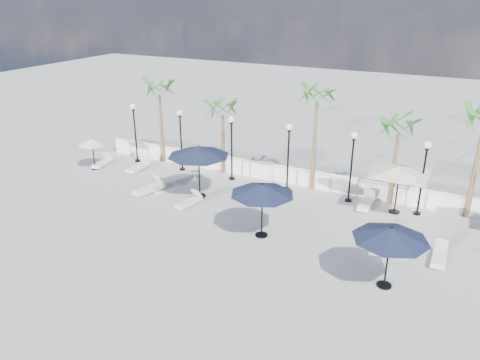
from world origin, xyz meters
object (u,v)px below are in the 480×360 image
at_px(parasol_navy_mid, 262,190).
at_px(parasol_cream_small, 92,142).
at_px(lounger_3, 189,202).
at_px(parasol_cream_sq_a, 400,167).
at_px(lounger_1, 138,166).
at_px(lounger_2, 149,188).
at_px(lounger_6, 439,256).
at_px(parasol_navy_right, 391,234).
at_px(lounger_4, 366,203).
at_px(lounger_5, 375,242).
at_px(parasol_navy_left, 198,152).
at_px(lounger_0, 102,162).

xyz_separation_m(parasol_navy_mid, parasol_cream_small, (-12.91, 3.19, -0.52)).
relative_size(lounger_3, parasol_cream_sq_a, 0.32).
bearing_deg(lounger_1, lounger_2, -46.98).
distance_m(lounger_6, parasol_cream_sq_a, 5.13).
distance_m(lounger_6, parasol_navy_right, 3.88).
height_order(lounger_6, parasol_cream_small, parasol_cream_small).
height_order(parasol_navy_mid, parasol_cream_small, parasol_navy_mid).
relative_size(lounger_4, parasol_cream_sq_a, 0.34).
bearing_deg(lounger_2, lounger_1, 151.49).
bearing_deg(parasol_navy_right, lounger_6, 59.15).
height_order(lounger_2, lounger_5, lounger_2).
distance_m(lounger_2, lounger_4, 11.75).
xyz_separation_m(lounger_6, parasol_navy_left, (-12.30, 1.19, 2.37)).
bearing_deg(lounger_5, parasol_cream_sq_a, 71.26).
relative_size(lounger_5, parasol_navy_left, 0.59).
bearing_deg(lounger_0, lounger_6, -17.28).
xyz_separation_m(parasol_navy_left, parasol_navy_right, (10.61, -4.03, -0.35)).
bearing_deg(lounger_1, parasol_cream_small, -160.58).
xyz_separation_m(lounger_6, parasol_cream_small, (-20.40, 1.86, 1.56)).
relative_size(parasol_navy_left, parasol_cream_sq_a, 0.61).
xyz_separation_m(lounger_0, lounger_5, (17.76, -2.56, 0.02)).
bearing_deg(lounger_3, lounger_4, 35.00).
distance_m(parasol_cream_sq_a, parasol_cream_small, 18.07).
distance_m(lounger_3, parasol_cream_sq_a, 10.78).
height_order(lounger_1, lounger_3, lounger_1).
xyz_separation_m(lounger_3, parasol_cream_small, (-8.18, 1.94, 1.56)).
bearing_deg(parasol_navy_mid, parasol_navy_right, -14.63).
height_order(lounger_4, parasol_cream_small, parasol_cream_small).
bearing_deg(lounger_6, lounger_1, 170.47).
distance_m(lounger_0, lounger_1, 2.58).
bearing_deg(parasol_navy_right, parasol_cream_sq_a, 96.43).
relative_size(lounger_2, parasol_cream_small, 0.98).
relative_size(lounger_1, lounger_3, 1.10).
xyz_separation_m(lounger_5, parasol_navy_left, (-9.66, 1.22, 2.35)).
relative_size(lounger_1, lounger_5, 0.98).
distance_m(parasol_navy_left, parasol_cream_small, 8.16).
relative_size(lounger_3, lounger_4, 0.94).
relative_size(lounger_4, parasol_navy_left, 0.56).
bearing_deg(lounger_5, lounger_2, 162.07).
xyz_separation_m(lounger_0, parasol_navy_right, (18.70, -5.37, 2.02)).
bearing_deg(lounger_1, parasol_navy_right, -23.63).
height_order(parasol_navy_left, parasol_navy_mid, parasol_navy_left).
relative_size(parasol_navy_left, parasol_navy_mid, 1.14).
xyz_separation_m(lounger_0, parasol_navy_left, (8.10, -1.34, 2.37)).
bearing_deg(parasol_navy_left, parasol_cream_sq_a, 15.37).
bearing_deg(parasol_navy_right, lounger_0, 163.99).
bearing_deg(parasol_navy_mid, lounger_3, 165.20).
xyz_separation_m(lounger_4, parasol_navy_right, (2.20, -6.76, 2.01)).
bearing_deg(lounger_1, parasol_navy_left, -21.52).
bearing_deg(lounger_0, lounger_3, -27.87).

